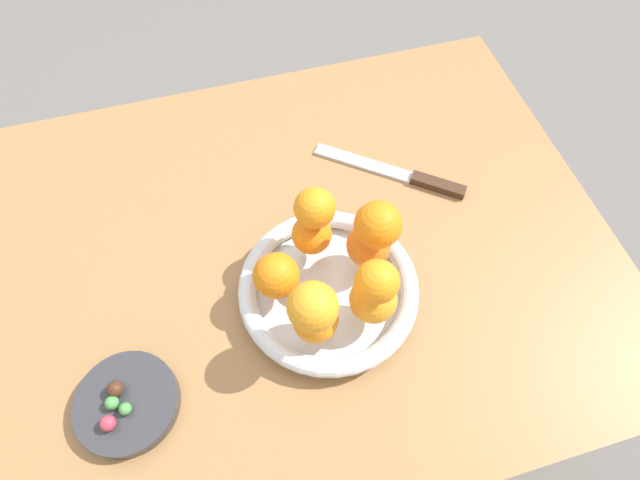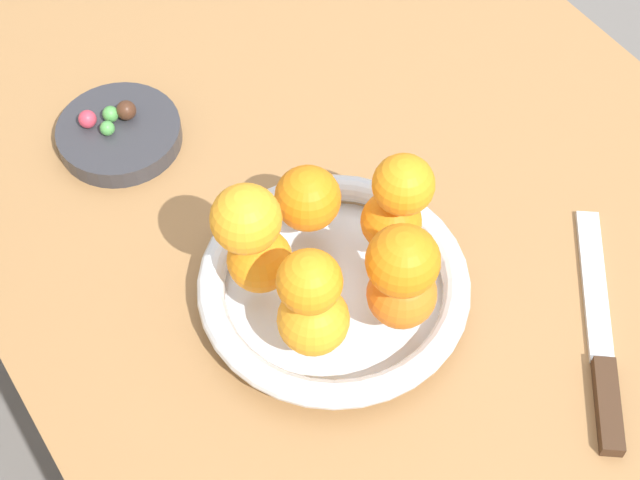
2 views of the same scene
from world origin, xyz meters
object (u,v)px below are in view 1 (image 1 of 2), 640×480
(orange_3, at_px, (314,320))
(orange_8, at_px, (377,225))
(orange_4, at_px, (372,300))
(candy_ball_3, at_px, (110,403))
(candy_ball_1, at_px, (106,424))
(candy_dish, at_px, (126,404))
(orange_0, at_px, (367,245))
(orange_7, at_px, (313,208))
(fruit_bowl, at_px, (327,290))
(orange_6, at_px, (376,282))
(knife, at_px, (401,175))
(candy_ball_2, at_px, (124,409))
(candy_ball_0, at_px, (114,389))
(dining_table, at_px, (259,283))
(orange_5, at_px, (311,307))
(orange_2, at_px, (275,276))
(orange_1, at_px, (311,235))

(orange_3, height_order, orange_8, orange_8)
(orange_4, relative_size, candy_ball_3, 3.62)
(candy_ball_1, bearing_deg, candy_dish, -127.61)
(orange_0, xyz_separation_m, orange_7, (0.06, -0.04, 0.05))
(fruit_bowl, height_order, orange_6, orange_6)
(fruit_bowl, height_order, orange_3, orange_3)
(candy_ball_3, height_order, knife, candy_ball_3)
(candy_ball_1, relative_size, candy_ball_2, 1.22)
(orange_3, xyz_separation_m, orange_8, (-0.10, -0.08, 0.06))
(candy_ball_0, height_order, candy_ball_3, candy_ball_0)
(orange_3, distance_m, orange_6, 0.10)
(candy_ball_0, distance_m, candy_ball_1, 0.04)
(dining_table, bearing_deg, fruit_bowl, 135.50)
(fruit_bowl, distance_m, orange_4, 0.08)
(orange_0, height_order, knife, orange_0)
(candy_ball_2, distance_m, candy_ball_3, 0.02)
(orange_5, bearing_deg, candy_ball_0, -0.02)
(candy_ball_0, bearing_deg, orange_2, -160.76)
(orange_2, bearing_deg, orange_1, -140.81)
(orange_0, relative_size, orange_4, 0.99)
(orange_7, bearing_deg, orange_8, 143.19)
(orange_6, relative_size, candy_ball_2, 3.50)
(candy_dish, xyz_separation_m, orange_8, (-0.36, -0.10, 0.12))
(orange_0, bearing_deg, orange_6, 75.04)
(orange_0, xyz_separation_m, orange_3, (0.10, 0.08, -0.00))
(knife, bearing_deg, orange_3, 47.47)
(orange_4, bearing_deg, candy_ball_3, 4.66)
(orange_7, xyz_separation_m, candy_ball_3, (0.30, 0.15, -0.09))
(candy_dish, relative_size, orange_2, 2.08)
(dining_table, height_order, orange_7, orange_7)
(knife, bearing_deg, candy_ball_3, 27.89)
(dining_table, distance_m, knife, 0.30)
(candy_dish, distance_m, orange_4, 0.34)
(orange_1, relative_size, candy_ball_1, 2.97)
(orange_2, height_order, orange_7, orange_7)
(dining_table, bearing_deg, orange_5, 108.80)
(orange_6, xyz_separation_m, candy_ball_0, (0.34, 0.01, -0.10))
(orange_7, height_order, knife, orange_7)
(orange_1, height_order, orange_4, orange_4)
(orange_6, relative_size, knife, 0.25)
(candy_dish, xyz_separation_m, knife, (-0.47, -0.25, -0.01))
(orange_0, bearing_deg, orange_1, -29.27)
(orange_6, height_order, orange_7, orange_6)
(candy_ball_2, relative_size, knife, 0.07)
(fruit_bowl, xyz_separation_m, orange_7, (-0.00, -0.07, 0.10))
(candy_dish, relative_size, candy_ball_1, 6.83)
(orange_7, bearing_deg, knife, -149.84)
(dining_table, height_order, orange_6, orange_6)
(orange_0, height_order, orange_1, orange_0)
(dining_table, bearing_deg, candy_dish, 40.39)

